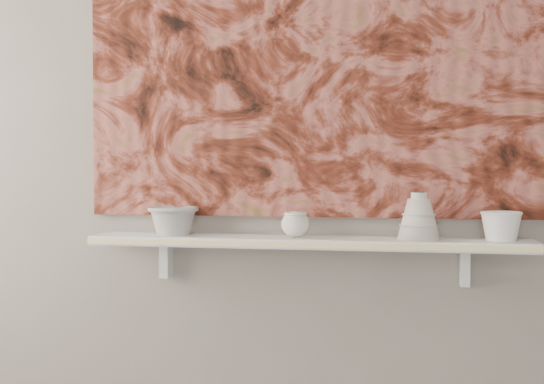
% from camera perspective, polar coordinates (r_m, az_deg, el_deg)
% --- Properties ---
extents(wall_back, '(3.60, 0.00, 3.60)m').
position_cam_1_polar(wall_back, '(2.49, 2.99, 6.43)').
color(wall_back, gray).
rests_on(wall_back, floor).
extents(shelf, '(1.40, 0.18, 0.03)m').
position_cam_1_polar(shelf, '(2.40, 2.65, -3.79)').
color(shelf, white).
rests_on(shelf, wall_back).
extents(shelf_stripe, '(1.40, 0.01, 0.02)m').
position_cam_1_polar(shelf_stripe, '(2.31, 2.32, -4.02)').
color(shelf_stripe, '#F8ECA5').
rests_on(shelf_stripe, shelf).
extents(bracket_left, '(0.03, 0.06, 0.12)m').
position_cam_1_polar(bracket_left, '(2.59, -7.98, -5.06)').
color(bracket_left, white).
rests_on(bracket_left, wall_back).
extents(bracket_right, '(0.03, 0.06, 0.12)m').
position_cam_1_polar(bracket_right, '(2.46, 14.32, -5.49)').
color(bracket_right, white).
rests_on(bracket_right, wall_back).
extents(painting, '(1.50, 0.02, 1.10)m').
position_cam_1_polar(painting, '(2.50, 2.95, 10.80)').
color(painting, maroon).
rests_on(painting, wall_back).
extents(house_motif, '(0.09, 0.00, 0.08)m').
position_cam_1_polar(house_motif, '(2.44, 13.45, 3.70)').
color(house_motif, black).
rests_on(house_motif, painting).
extents(bowl_grey, '(0.18, 0.18, 0.10)m').
position_cam_1_polar(bowl_grey, '(2.50, -7.45, -2.13)').
color(bowl_grey, '#969693').
rests_on(bowl_grey, shelf).
extents(cup_cream, '(0.11, 0.11, 0.08)m').
position_cam_1_polar(cup_cream, '(2.40, 1.78, -2.44)').
color(cup_cream, silver).
rests_on(cup_cream, shelf).
extents(bell_vessel, '(0.17, 0.17, 0.15)m').
position_cam_1_polar(bell_vessel, '(2.37, 11.00, -1.77)').
color(bell_vessel, beige).
rests_on(bell_vessel, shelf).
extents(bowl_white, '(0.15, 0.15, 0.09)m').
position_cam_1_polar(bowl_white, '(2.39, 16.88, -2.46)').
color(bowl_white, white).
rests_on(bowl_white, shelf).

